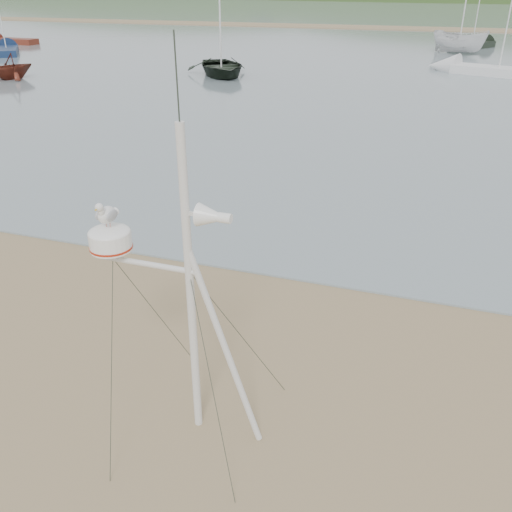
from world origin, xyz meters
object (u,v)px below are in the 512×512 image
(boat_dark, at_px, (220,30))
(sailboat_white_near, at_px, (467,68))
(boat_red, at_px, (7,54))
(boat_white, at_px, (463,22))
(mast_rig, at_px, (188,353))
(sailboat_dark_mid, at_px, (482,44))
(sailboat_blue_near, at_px, (8,49))
(dinghy_red_far, at_px, (4,41))

(boat_dark, relative_size, sailboat_white_near, 0.71)
(boat_dark, bearing_deg, boat_red, 171.25)
(boat_dark, height_order, boat_white, boat_dark)
(mast_rig, bearing_deg, boat_dark, 111.36)
(boat_white, height_order, sailboat_dark_mid, sailboat_dark_mid)
(mast_rig, height_order, sailboat_white_near, sailboat_white_near)
(mast_rig, height_order, boat_white, mast_rig)
(boat_red, xyz_separation_m, sailboat_dark_mid, (27.26, 28.16, -1.13))
(sailboat_white_near, bearing_deg, boat_red, -156.02)
(sailboat_blue_near, bearing_deg, boat_white, 17.00)
(boat_dark, bearing_deg, sailboat_white_near, -9.55)
(boat_dark, height_order, sailboat_dark_mid, sailboat_dark_mid)
(dinghy_red_far, bearing_deg, sailboat_white_near, -7.35)
(dinghy_red_far, height_order, sailboat_dark_mid, sailboat_dark_mid)
(mast_rig, relative_size, sailboat_dark_mid, 0.75)
(mast_rig, height_order, boat_red, mast_rig)
(boat_white, height_order, dinghy_red_far, boat_white)
(boat_dark, relative_size, boat_white, 1.10)
(boat_red, distance_m, sailboat_dark_mid, 39.21)
(boat_dark, bearing_deg, boat_white, 17.77)
(mast_rig, distance_m, sailboat_white_near, 34.11)
(boat_dark, bearing_deg, dinghy_red_far, 123.41)
(boat_red, bearing_deg, mast_rig, -25.47)
(boat_white, distance_m, sailboat_dark_mid, 6.65)
(boat_dark, relative_size, sailboat_blue_near, 0.80)
(mast_rig, xyz_separation_m, sailboat_white_near, (3.60, 33.91, -0.88))
(boat_white, distance_m, sailboat_white_near, 10.92)
(boat_red, bearing_deg, sailboat_dark_mid, 65.67)
(dinghy_red_far, bearing_deg, boat_white, 7.55)
(boat_dark, xyz_separation_m, sailboat_dark_mid, (15.81, 22.96, -2.36))
(sailboat_blue_near, distance_m, sailboat_white_near, 36.04)
(sailboat_dark_mid, bearing_deg, sailboat_blue_near, -155.84)
(boat_dark, distance_m, sailboat_dark_mid, 27.98)
(mast_rig, height_order, dinghy_red_far, mast_rig)
(sailboat_blue_near, bearing_deg, sailboat_dark_mid, 24.16)
(boat_red, relative_size, sailboat_dark_mid, 0.43)
(boat_red, distance_m, sailboat_blue_near, 15.31)
(mast_rig, distance_m, sailboat_dark_mid, 50.82)
(mast_rig, distance_m, boat_red, 31.58)
(boat_dark, height_order, sailboat_white_near, sailboat_white_near)
(sailboat_blue_near, distance_m, sailboat_dark_mid, 41.04)
(sailboat_dark_mid, bearing_deg, boat_red, -134.06)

